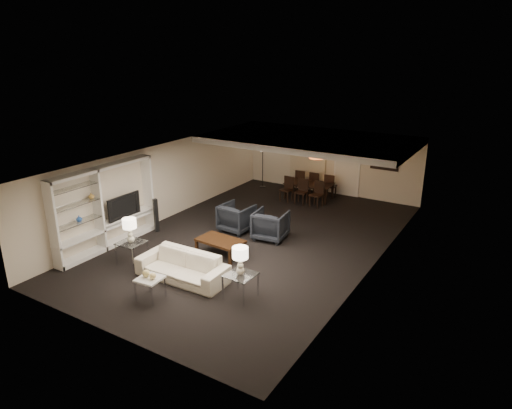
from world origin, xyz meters
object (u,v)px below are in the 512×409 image
object	(u,v)px
floor_lamp	(263,166)
chair_nm	(301,192)
chair_nl	(286,189)
chair_fr	(331,186)
chair_fl	(302,181)
television	(121,206)
vase_blue	(79,219)
sofa	(182,266)
chair_fm	(316,183)
floor_speaker	(156,215)
armchair_right	(271,225)
table_lamp_left	(130,231)
dining_table	(309,191)
side_table_left	(132,253)
table_lamp_right	(240,261)
chair_nr	(316,194)
marble_table	(151,288)
coffee_table	(221,247)
side_table_right	(241,286)
vase_amber	(91,196)
pendant_light	(317,155)
armchair_left	(237,218)

from	to	relation	value
floor_lamp	chair_nm	bearing A→B (deg)	-25.97
chair_nl	chair_fr	distance (m)	1.77
chair_fl	television	bearing A→B (deg)	69.98
vase_blue	chair_nm	world-z (taller)	vase_blue
sofa	chair_fr	size ratio (longest dim) A/B	2.55
vase_blue	chair_fm	size ratio (longest dim) A/B	0.19
floor_speaker	floor_lamp	world-z (taller)	floor_lamp
chair_nl	floor_lamp	world-z (taller)	floor_lamp
vase_blue	chair_fr	world-z (taller)	vase_blue
floor_lamp	armchair_right	bearing A→B (deg)	-56.91
sofa	table_lamp_left	distance (m)	1.80
armchair_right	dining_table	size ratio (longest dim) A/B	0.54
side_table_left	chair_nm	world-z (taller)	chair_nm
chair_nm	television	bearing A→B (deg)	-119.37
side_table_left	chair_nl	world-z (taller)	chair_nl
vase_blue	table_lamp_right	bearing A→B (deg)	5.88
vase_blue	dining_table	size ratio (longest dim) A/B	0.10
sofa	side_table_left	size ratio (longest dim) A/B	3.64
sofa	chair_nr	xyz separation A→B (m)	(0.57, 6.64, 0.12)
table_lamp_right	marble_table	world-z (taller)	table_lamp_right
coffee_table	marble_table	size ratio (longest dim) A/B	2.40
side_table_right	table_lamp_left	bearing A→B (deg)	180.00
television	chair_nr	size ratio (longest dim) A/B	1.28
chair_fl	chair_fr	size ratio (longest dim) A/B	1.00
dining_table	chair_nr	bearing A→B (deg)	-52.14
side_table_right	vase_amber	bearing A→B (deg)	-179.75
side_table_left	vase_blue	size ratio (longest dim) A/B	3.74
floor_speaker	floor_lamp	distance (m)	5.80
table_lamp_right	floor_speaker	distance (m)	4.81
table_lamp_left	chair_nr	bearing A→B (deg)	71.15
side_table_right	chair_nl	bearing A→B (deg)	109.35
pendant_light	television	xyz separation A→B (m)	(-3.58, -5.57, -0.84)
marble_table	table_lamp_left	bearing A→B (deg)	147.09
table_lamp_left	television	xyz separation A→B (m)	(-1.30, 0.94, 0.17)
armchair_left	vase_amber	world-z (taller)	vase_amber
table_lamp_right	chair_fl	size ratio (longest dim) A/B	0.72
armchair_left	chair_nl	bearing A→B (deg)	-85.90
pendant_light	chair_nr	size ratio (longest dim) A/B	0.57
television	vase_amber	size ratio (longest dim) A/B	7.07
chair_fm	sofa	bearing A→B (deg)	92.06
table_lamp_left	chair_nr	world-z (taller)	table_lamp_left
vase_amber	chair_nr	size ratio (longest dim) A/B	0.18
chair_fr	floor_lamp	size ratio (longest dim) A/B	0.52
marble_table	chair_fr	world-z (taller)	chair_fr
pendant_light	chair_fr	bearing A→B (deg)	90.50
chair_nl	television	bearing A→B (deg)	-108.04
chair_nl	chair_fr	xyz separation A→B (m)	(1.20, 1.30, 0.00)
armchair_right	chair_fl	world-z (taller)	chair_fl
coffee_table	floor_speaker	size ratio (longest dim) A/B	1.21
television	floor_speaker	world-z (taller)	television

